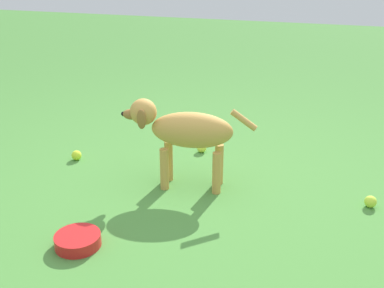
% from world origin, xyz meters
% --- Properties ---
extents(ground, '(14.00, 14.00, 0.00)m').
position_xyz_m(ground, '(0.00, 0.00, 0.00)').
color(ground, '#478438').
extents(dog, '(0.25, 0.78, 0.53)m').
position_xyz_m(dog, '(-0.16, -0.15, 0.35)').
color(dog, '#C69347').
rests_on(dog, ground).
extents(tennis_ball_0, '(0.07, 0.07, 0.07)m').
position_xyz_m(tennis_ball_0, '(-0.29, -0.95, 0.03)').
color(tennis_ball_0, '#C8E12F').
rests_on(tennis_ball_0, ground).
extents(tennis_ball_1, '(0.07, 0.07, 0.07)m').
position_xyz_m(tennis_ball_1, '(-0.67, -0.19, 0.03)').
color(tennis_ball_1, '#CAD840').
rests_on(tennis_ball_1, ground).
extents(tennis_ball_2, '(0.07, 0.07, 0.07)m').
position_xyz_m(tennis_ball_2, '(-0.23, 0.90, 0.03)').
color(tennis_ball_2, '#BFE13C').
rests_on(tennis_ball_2, ground).
extents(water_bowl, '(0.22, 0.22, 0.06)m').
position_xyz_m(water_bowl, '(0.57, -0.44, 0.03)').
color(water_bowl, red).
rests_on(water_bowl, ground).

